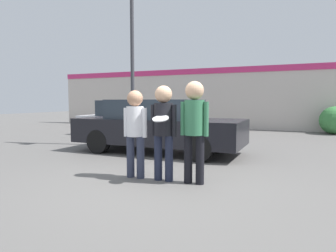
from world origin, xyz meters
name	(u,v)px	position (x,y,z in m)	size (l,w,h in m)	color
ground_plane	(158,181)	(0.00, 0.00, 0.00)	(56.00, 56.00, 0.00)	#5B5956
storefront_building	(251,97)	(0.00, 10.95, 1.65)	(24.00, 0.22, 3.23)	beige
person_left	(135,127)	(-0.50, 0.03, 0.99)	(0.49, 0.32, 1.67)	#2D3347
person_middle_with_frisbee	(163,124)	(0.08, 0.06, 1.05)	(0.51, 0.57, 1.75)	#1E2338
person_right	(194,122)	(0.66, 0.10, 1.10)	(0.52, 0.35, 1.82)	black
parked_car_near	(158,126)	(-1.35, 2.77, 0.76)	(4.78, 1.87, 1.51)	black
parked_car_far	(128,118)	(-4.44, 6.17, 0.75)	(4.25, 1.80, 1.49)	silver
street_lamp	(136,22)	(-2.47, 3.53, 3.96)	(1.08, 0.35, 6.61)	#38383D
shrub	(334,120)	(3.72, 10.14, 0.62)	(1.23, 1.23, 1.23)	#387A3D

